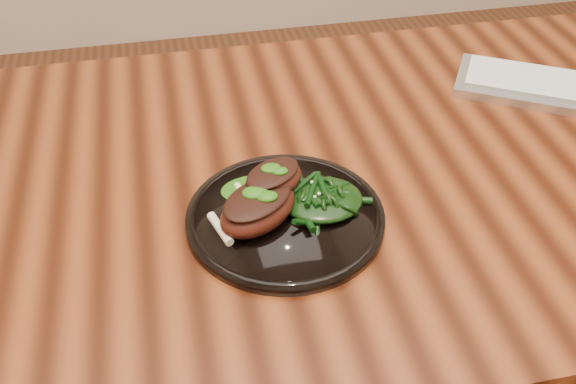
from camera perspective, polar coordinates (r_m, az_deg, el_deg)
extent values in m
cube|color=black|center=(0.96, 4.14, 1.53)|extent=(1.60, 0.80, 0.04)
cylinder|color=black|center=(0.84, -0.23, -2.30)|extent=(0.26, 0.26, 0.01)
torus|color=black|center=(0.84, -0.23, -2.21)|extent=(0.26, 0.26, 0.01)
cylinder|color=black|center=(0.84, -0.23, -2.07)|extent=(0.17, 0.17, 0.00)
ellipsoid|color=#44160D|center=(0.81, -2.68, -1.54)|extent=(0.14, 0.13, 0.04)
ellipsoid|color=black|center=(0.80, -2.72, -0.58)|extent=(0.12, 0.11, 0.01)
cylinder|color=beige|center=(0.80, -6.05, -3.27)|extent=(0.03, 0.06, 0.01)
ellipsoid|color=#164D08|center=(0.79, -2.73, -0.21)|extent=(0.03, 0.02, 0.01)
ellipsoid|color=#44160D|center=(0.83, -1.36, 0.96)|extent=(0.11, 0.10, 0.03)
ellipsoid|color=black|center=(0.82, -1.37, 1.72)|extent=(0.10, 0.09, 0.01)
cylinder|color=beige|center=(0.82, -3.97, -0.25)|extent=(0.02, 0.04, 0.01)
ellipsoid|color=#164D08|center=(0.82, -1.38, 2.00)|extent=(0.03, 0.02, 0.01)
ellipsoid|color=#164D08|center=(0.87, -3.07, 0.30)|extent=(0.09, 0.06, 0.01)
ellipsoid|color=black|center=(0.84, 3.10, -0.68)|extent=(0.11, 0.09, 0.02)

